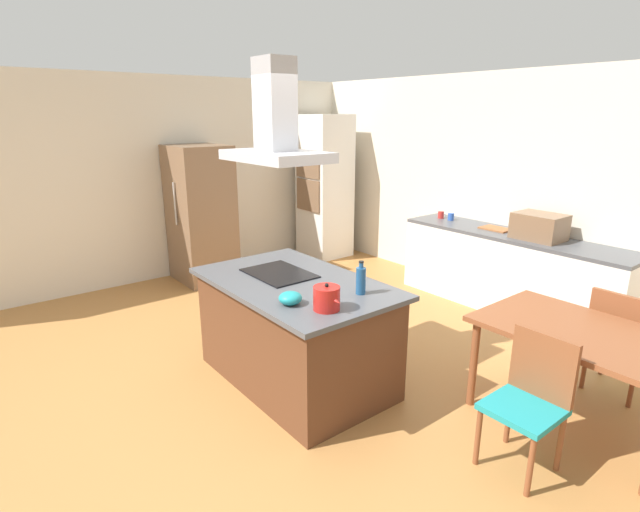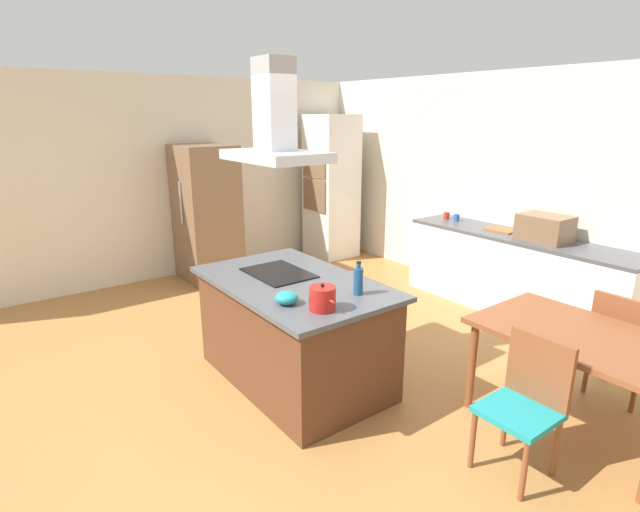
{
  "view_description": "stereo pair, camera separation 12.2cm",
  "coord_description": "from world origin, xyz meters",
  "px_view_note": "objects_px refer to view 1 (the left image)",
  "views": [
    {
      "loc": [
        3.1,
        -2.19,
        2.22
      ],
      "look_at": [
        -0.17,
        0.4,
        1.0
      ],
      "focal_mm": 27.51,
      "sensor_mm": 36.0,
      "label": 1
    },
    {
      "loc": [
        3.17,
        -2.09,
        2.22
      ],
      "look_at": [
        -0.17,
        0.4,
        1.0
      ],
      "focal_mm": 27.51,
      "sensor_mm": 36.0,
      "label": 2
    }
  ],
  "objects_px": {
    "wall_oven_stack": "(325,187)",
    "chair_facing_back_wall": "(619,337)",
    "mixing_bowl": "(290,298)",
    "countertop_microwave": "(539,227)",
    "tea_kettle": "(327,298)",
    "coffee_mug_red": "(441,215)",
    "olive_oil_bottle": "(361,280)",
    "refrigerator": "(201,214)",
    "dining_table": "(584,342)",
    "chair_facing_island": "(531,394)",
    "cooktop": "(279,273)",
    "range_hood": "(275,129)",
    "cutting_board": "(496,229)",
    "coffee_mug_blue": "(451,217)"
  },
  "relations": [
    {
      "from": "dining_table",
      "to": "coffee_mug_blue",
      "type": "bearing_deg",
      "value": 145.36
    },
    {
      "from": "cooktop",
      "to": "chair_facing_back_wall",
      "type": "bearing_deg",
      "value": 43.3
    },
    {
      "from": "coffee_mug_blue",
      "to": "wall_oven_stack",
      "type": "relative_size",
      "value": 0.04
    },
    {
      "from": "mixing_bowl",
      "to": "coffee_mug_blue",
      "type": "distance_m",
      "value": 3.43
    },
    {
      "from": "mixing_bowl",
      "to": "coffee_mug_blue",
      "type": "relative_size",
      "value": 1.89
    },
    {
      "from": "tea_kettle",
      "to": "coffee_mug_red",
      "type": "relative_size",
      "value": 2.67
    },
    {
      "from": "olive_oil_bottle",
      "to": "range_hood",
      "type": "bearing_deg",
      "value": -164.24
    },
    {
      "from": "mixing_bowl",
      "to": "chair_facing_island",
      "type": "bearing_deg",
      "value": 32.53
    },
    {
      "from": "olive_oil_bottle",
      "to": "tea_kettle",
      "type": "bearing_deg",
      "value": -78.48
    },
    {
      "from": "mixing_bowl",
      "to": "dining_table",
      "type": "relative_size",
      "value": 0.12
    },
    {
      "from": "mixing_bowl",
      "to": "wall_oven_stack",
      "type": "xyz_separation_m",
      "value": [
        -3.29,
        2.97,
        0.15
      ]
    },
    {
      "from": "coffee_mug_red",
      "to": "cutting_board",
      "type": "distance_m",
      "value": 0.81
    },
    {
      "from": "countertop_microwave",
      "to": "wall_oven_stack",
      "type": "distance_m",
      "value": 3.42
    },
    {
      "from": "tea_kettle",
      "to": "chair_facing_island",
      "type": "distance_m",
      "value": 1.45
    },
    {
      "from": "chair_facing_island",
      "to": "refrigerator",
      "type": "bearing_deg",
      "value": 179.91
    },
    {
      "from": "wall_oven_stack",
      "to": "dining_table",
      "type": "distance_m",
      "value": 4.91
    },
    {
      "from": "tea_kettle",
      "to": "chair_facing_island",
      "type": "height_order",
      "value": "tea_kettle"
    },
    {
      "from": "coffee_mug_red",
      "to": "olive_oil_bottle",
      "type": "bearing_deg",
      "value": -62.86
    },
    {
      "from": "wall_oven_stack",
      "to": "chair_facing_back_wall",
      "type": "distance_m",
      "value": 4.78
    },
    {
      "from": "cooktop",
      "to": "mixing_bowl",
      "type": "distance_m",
      "value": 0.7
    },
    {
      "from": "dining_table",
      "to": "cooktop",
      "type": "bearing_deg",
      "value": -148.53
    },
    {
      "from": "countertop_microwave",
      "to": "refrigerator",
      "type": "bearing_deg",
      "value": -146.59
    },
    {
      "from": "refrigerator",
      "to": "chair_facing_island",
      "type": "xyz_separation_m",
      "value": [
        4.76,
        -0.01,
        -0.4
      ]
    },
    {
      "from": "cooktop",
      "to": "mixing_bowl",
      "type": "height_order",
      "value": "mixing_bowl"
    },
    {
      "from": "tea_kettle",
      "to": "coffee_mug_red",
      "type": "distance_m",
      "value": 3.44
    },
    {
      "from": "countertop_microwave",
      "to": "chair_facing_back_wall",
      "type": "relative_size",
      "value": 0.56
    },
    {
      "from": "chair_facing_island",
      "to": "range_hood",
      "type": "xyz_separation_m",
      "value": [
        -2.01,
        -0.57,
        1.59
      ]
    },
    {
      "from": "mixing_bowl",
      "to": "countertop_microwave",
      "type": "distance_m",
      "value": 3.2
    },
    {
      "from": "chair_facing_island",
      "to": "wall_oven_stack",
      "type": "bearing_deg",
      "value": 156.06
    },
    {
      "from": "cooktop",
      "to": "dining_table",
      "type": "distance_m",
      "value": 2.37
    },
    {
      "from": "cooktop",
      "to": "dining_table",
      "type": "relative_size",
      "value": 0.43
    },
    {
      "from": "countertop_microwave",
      "to": "chair_facing_island",
      "type": "xyz_separation_m",
      "value": [
        1.27,
        -2.31,
        -0.53
      ]
    },
    {
      "from": "chair_facing_island",
      "to": "range_hood",
      "type": "relative_size",
      "value": 0.99
    },
    {
      "from": "mixing_bowl",
      "to": "wall_oven_stack",
      "type": "bearing_deg",
      "value": 138.0
    },
    {
      "from": "dining_table",
      "to": "chair_facing_back_wall",
      "type": "bearing_deg",
      "value": 90.0
    },
    {
      "from": "wall_oven_stack",
      "to": "olive_oil_bottle",
      "type": "bearing_deg",
      "value": -35.1
    },
    {
      "from": "mixing_bowl",
      "to": "countertop_microwave",
      "type": "relative_size",
      "value": 0.34
    },
    {
      "from": "tea_kettle",
      "to": "countertop_microwave",
      "type": "relative_size",
      "value": 0.48
    },
    {
      "from": "coffee_mug_red",
      "to": "chair_facing_back_wall",
      "type": "distance_m",
      "value": 2.85
    },
    {
      "from": "olive_oil_bottle",
      "to": "mixing_bowl",
      "type": "bearing_deg",
      "value": -106.27
    },
    {
      "from": "cooktop",
      "to": "wall_oven_stack",
      "type": "distance_m",
      "value": 3.76
    },
    {
      "from": "chair_facing_back_wall",
      "to": "cutting_board",
      "type": "bearing_deg",
      "value": 150.33
    },
    {
      "from": "range_hood",
      "to": "cooktop",
      "type": "bearing_deg",
      "value": 180.0
    },
    {
      "from": "range_hood",
      "to": "cutting_board",
      "type": "bearing_deg",
      "value": 86.04
    },
    {
      "from": "tea_kettle",
      "to": "cutting_board",
      "type": "height_order",
      "value": "tea_kettle"
    },
    {
      "from": "cooktop",
      "to": "refrigerator",
      "type": "xyz_separation_m",
      "value": [
        -2.75,
        0.58,
        0.0
      ]
    },
    {
      "from": "tea_kettle",
      "to": "dining_table",
      "type": "distance_m",
      "value": 1.85
    },
    {
      "from": "cooktop",
      "to": "range_hood",
      "type": "relative_size",
      "value": 0.67
    },
    {
      "from": "olive_oil_bottle",
      "to": "countertop_microwave",
      "type": "distance_m",
      "value": 2.66
    },
    {
      "from": "tea_kettle",
      "to": "chair_facing_back_wall",
      "type": "height_order",
      "value": "tea_kettle"
    }
  ]
}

